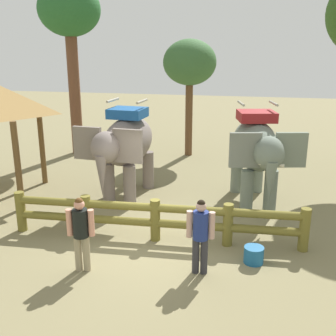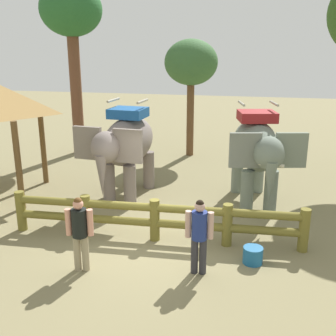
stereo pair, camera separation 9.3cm
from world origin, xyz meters
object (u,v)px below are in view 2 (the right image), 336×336
object	(u,v)px
tourist_man_in_blue	(80,229)
tree_far_right	(191,64)
log_fence	(155,217)
feed_bucket	(253,255)
tree_back_center	(71,16)
elephant_near_left	(126,144)
elephant_center	(257,149)
tourist_woman_in_black	(199,232)

from	to	relation	value
tourist_man_in_blue	tree_far_right	bearing A→B (deg)	85.95
log_fence	tourist_man_in_blue	bearing A→B (deg)	-124.64
log_fence	tree_far_right	bearing A→B (deg)	93.35
tourist_man_in_blue	log_fence	bearing A→B (deg)	55.36
feed_bucket	tree_back_center	bearing A→B (deg)	133.23
elephant_near_left	elephant_center	distance (m)	3.91
elephant_center	feed_bucket	xyz separation A→B (m)	(0.04, -3.59, -1.52)
tourist_woman_in_black	tree_far_right	xyz separation A→B (m)	(-1.75, 9.47, 2.89)
tree_back_center	tree_far_right	size ratio (longest dim) A/B	1.46
tourist_woman_in_black	feed_bucket	world-z (taller)	tourist_woman_in_black
tree_far_right	elephant_near_left	bearing A→B (deg)	-101.16
tree_back_center	log_fence	bearing A→B (deg)	-54.83
tourist_woman_in_black	tree_back_center	bearing A→B (deg)	126.68
tourist_man_in_blue	tree_back_center	size ratio (longest dim) A/B	0.23
tree_back_center	tourist_man_in_blue	bearing A→B (deg)	-65.85
elephant_near_left	feed_bucket	world-z (taller)	elephant_near_left
tourist_woman_in_black	tree_back_center	xyz separation A→B (m)	(-6.60, 8.87, 4.75)
tourist_man_in_blue	feed_bucket	world-z (taller)	tourist_man_in_blue
feed_bucket	log_fence	bearing A→B (deg)	165.04
elephant_near_left	tree_back_center	distance (m)	7.35
tourist_man_in_blue	tree_back_center	distance (m)	11.22
tourist_woman_in_black	tree_back_center	distance (m)	12.03
log_fence	tourist_man_in_blue	world-z (taller)	tourist_man_in_blue
tree_far_right	feed_bucket	bearing A→B (deg)	-72.03
log_fence	tourist_man_in_blue	xyz separation A→B (m)	(-1.18, -1.70, 0.35)
elephant_near_left	tree_far_right	world-z (taller)	tree_far_right
tourist_woman_in_black	tourist_man_in_blue	size ratio (longest dim) A/B	1.00
log_fence	tourist_woman_in_black	bearing A→B (deg)	-45.60
elephant_center	tourist_woman_in_black	distance (m)	4.45
tree_back_center	elephant_near_left	bearing A→B (deg)	-52.29
log_fence	elephant_center	world-z (taller)	elephant_center
log_fence	feed_bucket	xyz separation A→B (m)	(2.38, -0.64, -0.42)
tourist_woman_in_black	tree_back_center	size ratio (longest dim) A/B	0.23
tourist_woman_in_black	elephant_near_left	bearing A→B (deg)	125.38
tree_back_center	tourist_woman_in_black	bearing A→B (deg)	-53.32
tourist_woman_in_black	tree_back_center	world-z (taller)	tree_back_center
log_fence	tree_back_center	bearing A→B (deg)	125.17
tree_back_center	feed_bucket	xyz separation A→B (m)	(7.72, -8.21, -5.52)
tourist_woman_in_black	feed_bucket	bearing A→B (deg)	30.65
elephant_near_left	tree_far_right	bearing A→B (deg)	78.84
elephant_center	tourist_man_in_blue	world-z (taller)	elephant_center
elephant_near_left	tourist_man_in_blue	distance (m)	4.47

